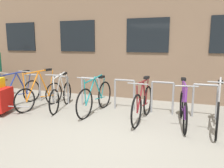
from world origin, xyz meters
TOP-DOWN VIEW (x-y plane):
  - ground_plane at (0.00, 0.00)m, footprint 42.00×42.00m
  - storefront_building at (0.00, 6.15)m, footprint 28.00×5.95m
  - bike_rack at (-0.31, 1.90)m, footprint 6.58×0.05m
  - bicycle_purple at (1.23, 1.27)m, footprint 0.44×1.71m
  - bicycle_teal at (-0.93, 1.39)m, footprint 0.44×1.81m
  - bicycle_white at (-1.96, 1.40)m, footprint 0.53×1.66m
  - bicycle_silver at (1.92, 1.20)m, footprint 0.44×1.81m
  - bicycle_maroon at (0.34, 1.21)m, footprint 0.44×1.72m
  - bicycle_blue at (-3.30, 1.25)m, footprint 0.44×1.69m
  - bicycle_orange at (-2.54, 1.26)m, footprint 0.50×1.64m

SIDE VIEW (x-z plane):
  - ground_plane at x=0.00m, z-range 0.00..0.00m
  - bicycle_purple at x=1.23m, z-range -0.13..0.87m
  - bicycle_white at x=-1.96m, z-range -0.14..0.88m
  - bicycle_blue at x=-3.30m, z-range -0.13..0.89m
  - bicycle_orange at x=-2.54m, z-range -0.17..0.93m
  - bicycle_maroon at x=0.34m, z-range -0.11..0.90m
  - bicycle_teal at x=-0.93m, z-range -0.10..0.89m
  - bicycle_silver at x=1.92m, z-range -0.15..0.94m
  - bike_rack at x=-0.31m, z-range 0.09..0.91m
  - storefront_building at x=0.00m, z-range 0.00..4.54m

